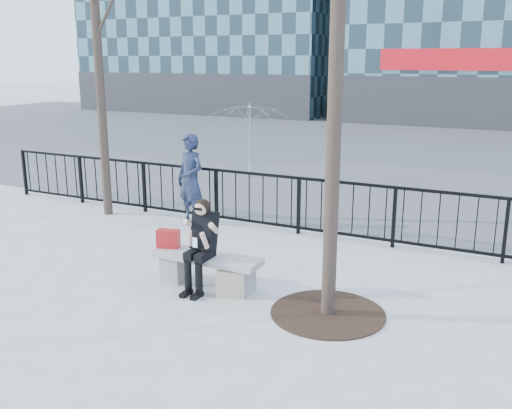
% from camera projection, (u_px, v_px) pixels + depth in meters
% --- Properties ---
extents(ground, '(120.00, 120.00, 0.00)m').
position_uv_depth(ground, '(207.00, 286.00, 8.35)').
color(ground, '#9FA09A').
rests_on(ground, ground).
extents(street_surface, '(60.00, 23.00, 0.01)m').
position_uv_depth(street_surface, '(416.00, 148.00, 21.35)').
color(street_surface, '#474747').
rests_on(street_surface, ground).
extents(railing, '(14.00, 0.06, 1.10)m').
position_uv_depth(railing, '(289.00, 204.00, 10.82)').
color(railing, black).
rests_on(railing, ground).
extents(tree_grate, '(1.50, 1.50, 0.02)m').
position_uv_depth(tree_grate, '(328.00, 313.00, 7.44)').
color(tree_grate, black).
rests_on(tree_grate, ground).
extents(bench_main, '(1.65, 0.46, 0.49)m').
position_uv_depth(bench_main, '(207.00, 267.00, 8.28)').
color(bench_main, slate).
rests_on(bench_main, ground).
extents(seated_woman, '(0.50, 0.64, 1.34)m').
position_uv_depth(seated_woman, '(200.00, 246.00, 8.05)').
color(seated_woman, black).
rests_on(seated_woman, ground).
extents(handbag, '(0.37, 0.24, 0.28)m').
position_uv_depth(handbag, '(168.00, 239.00, 8.51)').
color(handbag, red).
rests_on(handbag, bench_main).
extents(shopping_bag, '(0.42, 0.29, 0.38)m').
position_uv_depth(shopping_bag, '(230.00, 284.00, 7.94)').
color(shopping_bag, beige).
rests_on(shopping_bag, ground).
extents(standing_man, '(0.75, 0.59, 1.81)m').
position_uv_depth(standing_man, '(190.00, 179.00, 11.35)').
color(standing_man, black).
rests_on(standing_man, ground).
extents(vendor_umbrella, '(2.55, 2.59, 2.09)m').
position_uv_depth(vendor_umbrella, '(249.00, 140.00, 15.75)').
color(vendor_umbrella, yellow).
rests_on(vendor_umbrella, ground).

